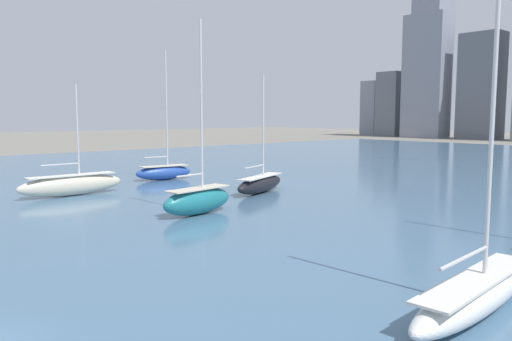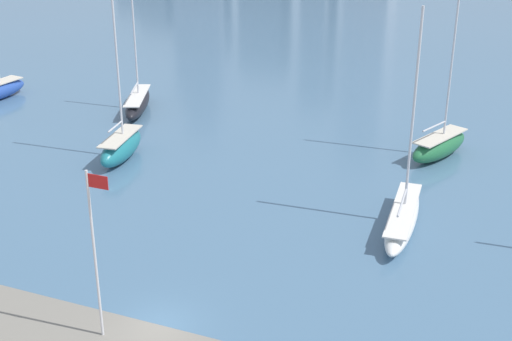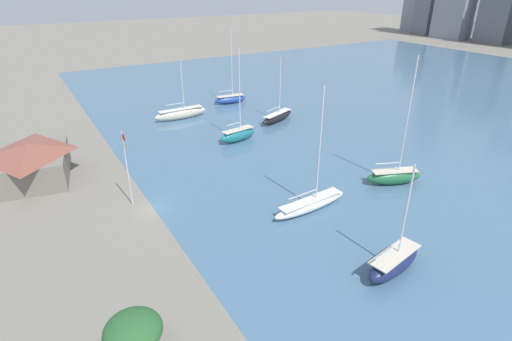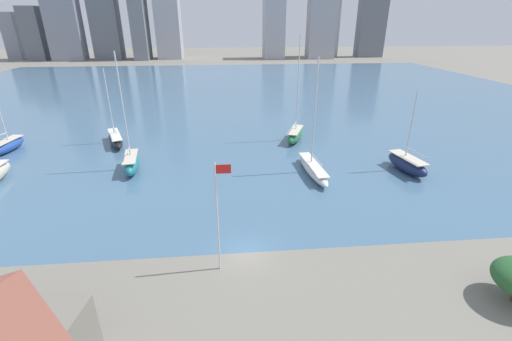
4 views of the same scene
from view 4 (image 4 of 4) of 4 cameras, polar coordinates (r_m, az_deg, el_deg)
ground_plane at (r=31.16m, az=-1.54°, el=-13.53°), size 500.00×500.00×0.00m
harbor_water at (r=96.62m, az=-4.48°, el=12.43°), size 180.00×140.00×0.00m
flag_pole at (r=26.66m, az=-6.33°, el=-7.25°), size 1.24×0.14×9.48m
distant_city_skyline at (r=195.61m, az=-13.56°, el=24.30°), size 198.73×19.93×62.81m
sailboat_black at (r=61.27m, az=-22.38°, el=4.94°), size 5.16×9.28×12.11m
sailboat_white at (r=46.04m, az=9.47°, el=0.40°), size 2.56×10.80×14.93m
sailboat_teal at (r=49.27m, az=-20.08°, el=1.25°), size 3.06×7.28×15.52m
sailboat_blue at (r=66.04m, az=-36.11°, el=3.45°), size 3.04×7.50×15.89m
sailboat_green at (r=58.58m, az=6.52°, el=6.01°), size 4.80×7.72×16.93m
sailboat_navy at (r=50.48m, az=23.86°, el=1.04°), size 3.63×7.70×10.96m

